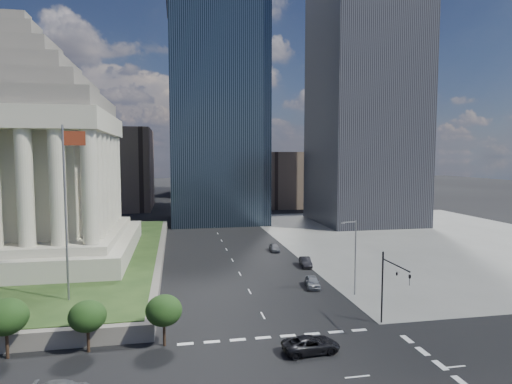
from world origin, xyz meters
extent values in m
plane|color=black|center=(0.00, 100.00, 0.00)|extent=(500.00, 500.00, 0.00)
cube|color=slate|center=(46.00, 60.00, 0.01)|extent=(68.00, 90.00, 0.03)
cylinder|color=slate|center=(-22.00, 24.00, 11.90)|extent=(0.24, 0.24, 20.00)
cube|color=maroon|center=(-20.80, 24.00, 20.40)|extent=(2.40, 0.05, 1.60)
cube|color=black|center=(2.00, 95.00, 30.00)|extent=(26.00, 26.00, 60.00)
cube|color=black|center=(42.00, 85.00, 50.00)|extent=(26.00, 28.00, 100.00)
cube|color=brown|center=(32.00, 130.00, 10.00)|extent=(20.00, 30.00, 20.00)
cube|color=brown|center=(-30.00, 130.00, 14.00)|extent=(24.00, 30.00, 28.00)
cylinder|color=black|center=(12.50, 15.50, 4.00)|extent=(0.18, 0.18, 8.00)
cylinder|color=black|center=(12.50, 12.75, 7.20)|extent=(0.14, 5.50, 0.14)
cube|color=black|center=(12.50, 10.00, 6.40)|extent=(0.30, 0.30, 1.10)
cylinder|color=slate|center=(13.50, 25.00, 5.00)|extent=(0.16, 0.16, 10.00)
cylinder|color=slate|center=(12.60, 25.00, 9.80)|extent=(1.80, 0.12, 0.12)
cube|color=slate|center=(11.70, 25.00, 9.70)|extent=(0.50, 0.22, 0.14)
imported|color=black|center=(2.58, 10.00, 0.76)|extent=(5.64, 2.90, 1.52)
imported|color=gray|center=(9.03, 29.27, 0.78)|extent=(2.57, 4.81, 1.55)
imported|color=black|center=(11.50, 40.46, 0.75)|extent=(2.15, 4.73, 1.51)
imported|color=#56585E|center=(9.00, 52.74, 0.74)|extent=(2.06, 4.48, 1.49)
camera|label=1|loc=(-9.68, -27.13, 18.34)|focal=30.00mm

